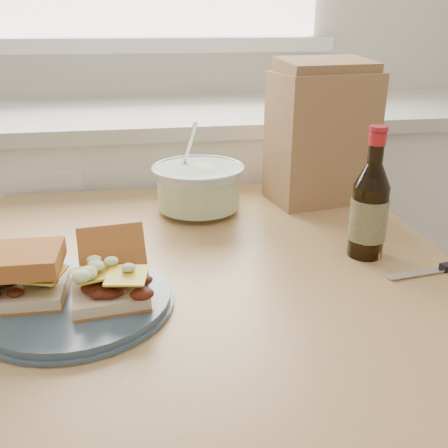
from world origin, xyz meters
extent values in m
cube|color=white|center=(0.00, 1.70, 0.45)|extent=(2.40, 0.60, 0.90)
cube|color=silver|center=(0.00, 1.70, 0.92)|extent=(2.50, 0.64, 0.04)
cube|color=tan|center=(0.03, 0.90, 0.76)|extent=(0.97, 0.97, 0.04)
cube|color=tan|center=(-0.37, 1.33, 0.37)|extent=(0.06, 0.06, 0.74)
cube|color=tan|center=(0.46, 1.30, 0.37)|extent=(0.06, 0.06, 0.74)
cylinder|color=#3C5162|center=(-0.19, 0.78, 0.79)|extent=(0.29, 0.29, 0.02)
cube|color=beige|center=(-0.26, 0.79, 0.81)|extent=(0.11, 0.10, 0.02)
cube|color=yellow|center=(-0.26, 0.79, 0.84)|extent=(0.07, 0.07, 0.00)
cube|color=#B76830|center=(-0.26, 0.79, 0.87)|extent=(0.11, 0.10, 0.03)
cube|color=beige|center=(-0.13, 0.76, 0.81)|extent=(0.12, 0.11, 0.02)
cube|color=yellow|center=(-0.13, 0.76, 0.85)|extent=(0.07, 0.07, 0.00)
cube|color=#B76830|center=(-0.13, 0.82, 0.84)|extent=(0.11, 0.09, 0.10)
cone|color=silver|center=(0.06, 1.17, 0.83)|extent=(0.21, 0.21, 0.11)
cylinder|color=white|center=(0.06, 1.17, 0.83)|extent=(0.19, 0.19, 0.07)
torus|color=silver|center=(0.06, 1.17, 0.89)|extent=(0.21, 0.21, 0.01)
cylinder|color=silver|center=(0.04, 1.20, 0.92)|extent=(0.04, 0.08, 0.14)
cylinder|color=black|center=(0.34, 0.88, 0.85)|extent=(0.07, 0.07, 0.14)
cone|color=black|center=(0.34, 0.88, 0.94)|extent=(0.07, 0.07, 0.04)
cylinder|color=black|center=(0.34, 0.88, 0.99)|extent=(0.03, 0.03, 0.06)
cylinder|color=#B0171F|center=(0.34, 0.88, 1.01)|extent=(0.03, 0.03, 0.02)
cylinder|color=#AB1F2C|center=(0.34, 0.88, 1.02)|extent=(0.03, 0.03, 0.01)
cylinder|color=#2C371B|center=(0.34, 0.88, 0.86)|extent=(0.07, 0.07, 0.08)
cube|color=silver|center=(0.40, 0.78, 0.78)|extent=(0.13, 0.03, 0.00)
cube|color=#9D6B4C|center=(0.36, 1.21, 0.94)|extent=(0.26, 0.19, 0.31)
camera|label=1|loc=(-0.08, 0.07, 1.20)|focal=40.00mm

